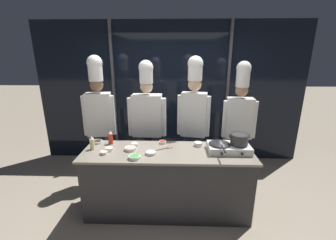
# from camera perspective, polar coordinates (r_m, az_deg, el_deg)

# --- Properties ---
(ground_plane) EXTENTS (24.00, 24.00, 0.00)m
(ground_plane) POSITION_cam_1_polar(r_m,az_deg,el_deg) (3.43, -0.14, -21.54)
(ground_plane) COLOR gray
(window_wall_back) EXTENTS (5.15, 0.09, 2.70)m
(window_wall_back) POSITION_cam_1_polar(r_m,az_deg,el_deg) (4.41, 0.58, 6.65)
(window_wall_back) COLOR black
(window_wall_back) RESTS_ON ground_plane
(demo_counter) EXTENTS (2.22, 0.69, 0.89)m
(demo_counter) POSITION_cam_1_polar(r_m,az_deg,el_deg) (3.18, -0.15, -15.21)
(demo_counter) COLOR #2D2D30
(demo_counter) RESTS_ON ground_plane
(portable_stove) EXTENTS (0.54, 0.34, 0.11)m
(portable_stove) POSITION_cam_1_polar(r_m,az_deg,el_deg) (3.04, 15.19, -6.84)
(portable_stove) COLOR silver
(portable_stove) RESTS_ON demo_counter
(frying_pan) EXTENTS (0.28, 0.48, 0.05)m
(frying_pan) POSITION_cam_1_polar(r_m,az_deg,el_deg) (2.98, 13.01, -5.50)
(frying_pan) COLOR #232326
(frying_pan) RESTS_ON portable_stove
(stock_pot) EXTENTS (0.25, 0.23, 0.14)m
(stock_pot) POSITION_cam_1_polar(r_m,az_deg,el_deg) (3.02, 17.65, -4.58)
(stock_pot) COLOR #333335
(stock_pot) RESTS_ON portable_stove
(squeeze_bottle_oil) EXTENTS (0.06, 0.06, 0.19)m
(squeeze_bottle_oil) POSITION_cam_1_polar(r_m,az_deg,el_deg) (3.14, -18.73, -5.56)
(squeeze_bottle_oil) COLOR beige
(squeeze_bottle_oil) RESTS_ON demo_counter
(squeeze_bottle_chili) EXTENTS (0.06, 0.06, 0.20)m
(squeeze_bottle_chili) POSITION_cam_1_polar(r_m,az_deg,el_deg) (3.25, -14.40, -4.35)
(squeeze_bottle_chili) COLOR red
(squeeze_bottle_chili) RESTS_ON demo_counter
(prep_bowl_onion) EXTENTS (0.10, 0.10, 0.04)m
(prep_bowl_onion) POSITION_cam_1_polar(r_m,az_deg,el_deg) (3.15, -8.43, -6.08)
(prep_bowl_onion) COLOR white
(prep_bowl_onion) RESTS_ON demo_counter
(prep_bowl_scallions) EXTENTS (0.15, 0.15, 0.04)m
(prep_bowl_scallions) POSITION_cam_1_polar(r_m,az_deg,el_deg) (2.79, -8.52, -9.25)
(prep_bowl_scallions) COLOR white
(prep_bowl_scallions) RESTS_ON demo_counter
(prep_bowl_chili_flakes) EXTENTS (0.10, 0.10, 0.04)m
(prep_bowl_chili_flakes) POSITION_cam_1_polar(r_m,az_deg,el_deg) (3.19, -1.35, -5.57)
(prep_bowl_chili_flakes) COLOR white
(prep_bowl_chili_flakes) RESTS_ON demo_counter
(prep_bowl_rice) EXTENTS (0.11, 0.11, 0.05)m
(prep_bowl_rice) POSITION_cam_1_polar(r_m,az_deg,el_deg) (3.14, 7.68, -6.00)
(prep_bowl_rice) COLOR white
(prep_bowl_rice) RESTS_ON demo_counter
(prep_bowl_noodles) EXTENTS (0.10, 0.10, 0.05)m
(prep_bowl_noodles) POSITION_cam_1_polar(r_m,az_deg,el_deg) (3.06, -14.75, -7.10)
(prep_bowl_noodles) COLOR white
(prep_bowl_noodles) RESTS_ON demo_counter
(prep_bowl_soy_glaze) EXTENTS (0.14, 0.14, 0.04)m
(prep_bowl_soy_glaze) POSITION_cam_1_polar(r_m,az_deg,el_deg) (3.36, -17.44, -5.25)
(prep_bowl_soy_glaze) COLOR white
(prep_bowl_soy_glaze) RESTS_ON demo_counter
(prep_bowl_bean_sprouts) EXTENTS (0.13, 0.13, 0.04)m
(prep_bowl_bean_sprouts) POSITION_cam_1_polar(r_m,az_deg,el_deg) (2.88, -4.37, -8.26)
(prep_bowl_bean_sprouts) COLOR white
(prep_bowl_bean_sprouts) RESTS_ON demo_counter
(prep_bowl_chicken) EXTENTS (0.09, 0.09, 0.04)m
(prep_bowl_chicken) POSITION_cam_1_polar(r_m,az_deg,el_deg) (2.99, -16.02, -7.95)
(prep_bowl_chicken) COLOR white
(prep_bowl_chicken) RESTS_ON demo_counter
(prep_bowl_shrimp) EXTENTS (0.15, 0.15, 0.04)m
(prep_bowl_shrimp) POSITION_cam_1_polar(r_m,az_deg,el_deg) (3.02, -9.57, -7.15)
(prep_bowl_shrimp) COLOR white
(prep_bowl_shrimp) RESTS_ON demo_counter
(serving_spoon_slotted) EXTENTS (0.26, 0.16, 0.02)m
(serving_spoon_slotted) POSITION_cam_1_polar(r_m,az_deg,el_deg) (3.05, -0.21, -7.03)
(serving_spoon_slotted) COLOR olive
(serving_spoon_slotted) RESTS_ON demo_counter
(chef_head) EXTENTS (0.50, 0.24, 2.10)m
(chef_head) POSITION_cam_1_polar(r_m,az_deg,el_deg) (3.69, -17.16, 2.52)
(chef_head) COLOR #4C4C51
(chef_head) RESTS_ON ground_plane
(chef_sous) EXTENTS (0.62, 0.25, 2.02)m
(chef_sous) POSITION_cam_1_polar(r_m,az_deg,el_deg) (3.61, -5.30, 1.19)
(chef_sous) COLOR #4C4C51
(chef_sous) RESTS_ON ground_plane
(chef_line) EXTENTS (0.50, 0.27, 2.09)m
(chef_line) POSITION_cam_1_polar(r_m,az_deg,el_deg) (3.52, 6.57, 2.44)
(chef_line) COLOR #2D3856
(chef_line) RESTS_ON ground_plane
(chef_pastry) EXTENTS (0.53, 0.23, 2.01)m
(chef_pastry) POSITION_cam_1_polar(r_m,az_deg,el_deg) (3.74, 17.67, 1.19)
(chef_pastry) COLOR #4C4C51
(chef_pastry) RESTS_ON ground_plane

